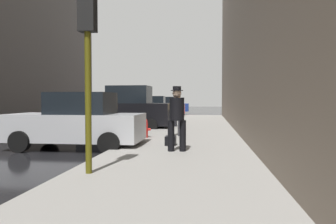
{
  "coord_description": "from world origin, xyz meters",
  "views": [
    {
      "loc": [
        6.77,
        -9.52,
        1.58
      ],
      "look_at": [
        4.97,
        5.22,
        0.99
      ],
      "focal_mm": 35.0,
      "sensor_mm": 36.0,
      "label": 1
    }
  ],
  "objects_px": {
    "parked_red_hatchback": "(162,107)",
    "traffic_light": "(88,37)",
    "pedestrian_in_tan_coat": "(178,108)",
    "parked_blue_sedan": "(170,106)",
    "duffel_bag": "(171,141)",
    "fire_hydrant": "(145,128)",
    "pedestrian_with_fedora": "(177,115)",
    "parked_black_suv": "(127,110)",
    "pedestrian_with_beanie": "(176,111)",
    "parked_dark_green_sedan": "(149,109)",
    "parked_silver_sedan": "(77,122)"
  },
  "relations": [
    {
      "from": "parked_red_hatchback",
      "to": "traffic_light",
      "type": "height_order",
      "value": "traffic_light"
    },
    {
      "from": "pedestrian_in_tan_coat",
      "to": "parked_blue_sedan",
      "type": "bearing_deg",
      "value": 98.06
    },
    {
      "from": "parked_red_hatchback",
      "to": "parked_blue_sedan",
      "type": "bearing_deg",
      "value": 90.0
    },
    {
      "from": "pedestrian_in_tan_coat",
      "to": "duffel_bag",
      "type": "height_order",
      "value": "pedestrian_in_tan_coat"
    },
    {
      "from": "fire_hydrant",
      "to": "pedestrian_with_fedora",
      "type": "distance_m",
      "value": 3.45
    },
    {
      "from": "parked_black_suv",
      "to": "parked_red_hatchback",
      "type": "height_order",
      "value": "parked_black_suv"
    },
    {
      "from": "pedestrian_with_beanie",
      "to": "duffel_bag",
      "type": "height_order",
      "value": "pedestrian_with_beanie"
    },
    {
      "from": "parked_dark_green_sedan",
      "to": "parked_red_hatchback",
      "type": "height_order",
      "value": "same"
    },
    {
      "from": "parked_black_suv",
      "to": "fire_hydrant",
      "type": "relative_size",
      "value": 6.59
    },
    {
      "from": "parked_blue_sedan",
      "to": "pedestrian_with_beanie",
      "type": "bearing_deg",
      "value": -82.72
    },
    {
      "from": "parked_silver_sedan",
      "to": "traffic_light",
      "type": "height_order",
      "value": "traffic_light"
    },
    {
      "from": "duffel_bag",
      "to": "fire_hydrant",
      "type": "bearing_deg",
      "value": 121.76
    },
    {
      "from": "pedestrian_with_fedora",
      "to": "pedestrian_with_beanie",
      "type": "relative_size",
      "value": 1.0
    },
    {
      "from": "pedestrian_with_beanie",
      "to": "duffel_bag",
      "type": "xyz_separation_m",
      "value": [
        0.08,
        -2.55,
        -0.85
      ]
    },
    {
      "from": "duffel_bag",
      "to": "parked_dark_green_sedan",
      "type": "bearing_deg",
      "value": 103.26
    },
    {
      "from": "pedestrian_with_fedora",
      "to": "pedestrian_in_tan_coat",
      "type": "distance_m",
      "value": 8.17
    },
    {
      "from": "parked_dark_green_sedan",
      "to": "duffel_bag",
      "type": "relative_size",
      "value": 9.7
    },
    {
      "from": "fire_hydrant",
      "to": "duffel_bag",
      "type": "relative_size",
      "value": 1.6
    },
    {
      "from": "parked_silver_sedan",
      "to": "pedestrian_in_tan_coat",
      "type": "height_order",
      "value": "pedestrian_in_tan_coat"
    },
    {
      "from": "parked_blue_sedan",
      "to": "traffic_light",
      "type": "distance_m",
      "value": 29.42
    },
    {
      "from": "parked_dark_green_sedan",
      "to": "traffic_light",
      "type": "xyz_separation_m",
      "value": [
        1.85,
        -16.65,
        1.91
      ]
    },
    {
      "from": "pedestrian_with_fedora",
      "to": "duffel_bag",
      "type": "bearing_deg",
      "value": 104.82
    },
    {
      "from": "fire_hydrant",
      "to": "pedestrian_in_tan_coat",
      "type": "distance_m",
      "value": 5.19
    },
    {
      "from": "parked_red_hatchback",
      "to": "traffic_light",
      "type": "xyz_separation_m",
      "value": [
        1.85,
        -23.28,
        1.91
      ]
    },
    {
      "from": "parked_silver_sedan",
      "to": "parked_red_hatchback",
      "type": "bearing_deg",
      "value": 90.0
    },
    {
      "from": "pedestrian_in_tan_coat",
      "to": "parked_silver_sedan",
      "type": "bearing_deg",
      "value": -110.12
    },
    {
      "from": "parked_black_suv",
      "to": "fire_hydrant",
      "type": "distance_m",
      "value": 4.78
    },
    {
      "from": "fire_hydrant",
      "to": "duffel_bag",
      "type": "xyz_separation_m",
      "value": [
        1.18,
        -1.9,
        -0.21
      ]
    },
    {
      "from": "pedestrian_in_tan_coat",
      "to": "parked_dark_green_sedan",
      "type": "bearing_deg",
      "value": 114.63
    },
    {
      "from": "duffel_bag",
      "to": "parked_black_suv",
      "type": "bearing_deg",
      "value": 115.33
    },
    {
      "from": "traffic_light",
      "to": "parked_black_suv",
      "type": "bearing_deg",
      "value": 100.2
    },
    {
      "from": "parked_dark_green_sedan",
      "to": "pedestrian_in_tan_coat",
      "type": "height_order",
      "value": "pedestrian_in_tan_coat"
    },
    {
      "from": "parked_dark_green_sedan",
      "to": "parked_red_hatchback",
      "type": "relative_size",
      "value": 1.0
    },
    {
      "from": "parked_dark_green_sedan",
      "to": "pedestrian_with_beanie",
      "type": "bearing_deg",
      "value": -73.95
    },
    {
      "from": "parked_black_suv",
      "to": "pedestrian_with_beanie",
      "type": "xyz_separation_m",
      "value": [
        2.9,
        -3.74,
        0.1
      ]
    },
    {
      "from": "pedestrian_in_tan_coat",
      "to": "duffel_bag",
      "type": "xyz_separation_m",
      "value": [
        0.39,
        -6.99,
        -0.81
      ]
    },
    {
      "from": "parked_silver_sedan",
      "to": "pedestrian_with_fedora",
      "type": "relative_size",
      "value": 2.36
    },
    {
      "from": "parked_blue_sedan",
      "to": "parked_silver_sedan",
      "type": "bearing_deg",
      "value": -90.0
    },
    {
      "from": "parked_black_suv",
      "to": "pedestrian_with_fedora",
      "type": "distance_m",
      "value": 8.14
    },
    {
      "from": "parked_silver_sedan",
      "to": "parked_dark_green_sedan",
      "type": "distance_m",
      "value": 12.72
    },
    {
      "from": "parked_silver_sedan",
      "to": "parked_blue_sedan",
      "type": "bearing_deg",
      "value": 90.0
    },
    {
      "from": "parked_red_hatchback",
      "to": "fire_hydrant",
      "type": "relative_size",
      "value": 6.05
    },
    {
      "from": "parked_dark_green_sedan",
      "to": "fire_hydrant",
      "type": "distance_m",
      "value": 10.9
    },
    {
      "from": "parked_black_suv",
      "to": "pedestrian_in_tan_coat",
      "type": "distance_m",
      "value": 2.68
    },
    {
      "from": "parked_silver_sedan",
      "to": "parked_dark_green_sedan",
      "type": "relative_size",
      "value": 0.98
    },
    {
      "from": "parked_red_hatchback",
      "to": "parked_black_suv",
      "type": "bearing_deg",
      "value": -90.0
    },
    {
      "from": "parked_blue_sedan",
      "to": "fire_hydrant",
      "type": "distance_m",
      "value": 23.46
    },
    {
      "from": "parked_blue_sedan",
      "to": "pedestrian_with_beanie",
      "type": "height_order",
      "value": "pedestrian_with_beanie"
    },
    {
      "from": "parked_red_hatchback",
      "to": "parked_blue_sedan",
      "type": "distance_m",
      "value": 6.02
    },
    {
      "from": "fire_hydrant",
      "to": "parked_dark_green_sedan",
      "type": "bearing_deg",
      "value": 99.53
    }
  ]
}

